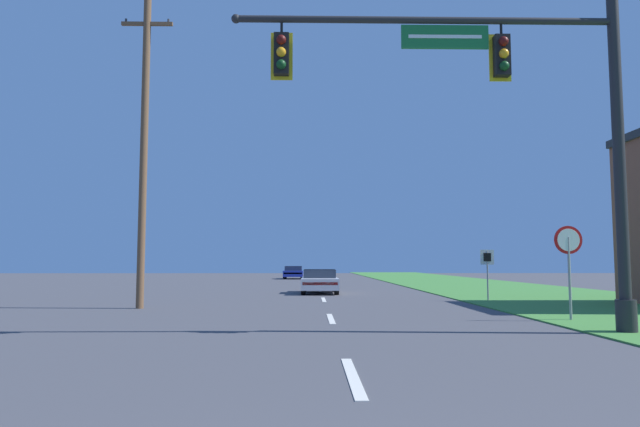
# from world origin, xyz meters

# --- Properties ---
(grass_verge_right) EXTENTS (10.00, 110.00, 0.04)m
(grass_verge_right) POSITION_xyz_m (10.50, 30.00, 0.02)
(grass_verge_right) COLOR #428438
(grass_verge_right) RESTS_ON ground
(road_center_line) EXTENTS (0.16, 34.80, 0.01)m
(road_center_line) POSITION_xyz_m (0.00, 22.00, 0.01)
(road_center_line) COLOR silver
(road_center_line) RESTS_ON ground
(signal_mast) EXTENTS (9.00, 0.47, 7.93)m
(signal_mast) POSITION_xyz_m (4.27, 10.62, 4.82)
(signal_mast) COLOR #232326
(signal_mast) RESTS_ON grass_verge_right
(car_ahead) EXTENTS (1.85, 4.27, 1.19)m
(car_ahead) POSITION_xyz_m (-0.08, 27.11, 0.60)
(car_ahead) COLOR black
(car_ahead) RESTS_ON ground
(far_car) EXTENTS (1.82, 4.20, 1.19)m
(far_car) POSITION_xyz_m (-2.10, 52.17, 0.60)
(far_car) COLOR black
(far_car) RESTS_ON ground
(stop_sign) EXTENTS (0.76, 0.07, 2.50)m
(stop_sign) POSITION_xyz_m (6.39, 13.28, 1.86)
(stop_sign) COLOR gray
(stop_sign) RESTS_ON grass_verge_right
(route_sign_post) EXTENTS (0.55, 0.06, 2.03)m
(route_sign_post) POSITION_xyz_m (6.62, 21.10, 1.53)
(route_sign_post) COLOR gray
(route_sign_post) RESTS_ON grass_verge_right
(utility_pole_near) EXTENTS (1.80, 0.26, 10.89)m
(utility_pole_near) POSITION_xyz_m (-6.36, 17.70, 5.61)
(utility_pole_near) COLOR brown
(utility_pole_near) RESTS_ON ground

